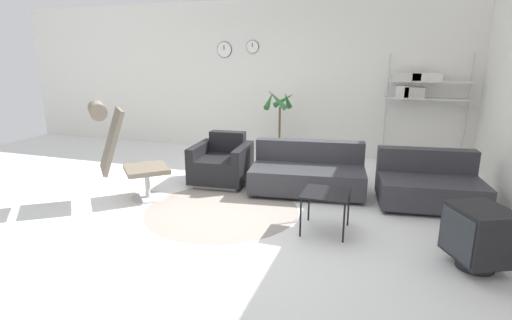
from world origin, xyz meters
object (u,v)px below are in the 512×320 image
object	(u,v)px
lounge_chair	(121,145)
armchair_red	(222,164)
couch_low	(308,174)
couch_second	(429,186)
potted_plant	(279,136)
shelf_unit	(418,87)
crt_television	(479,236)
side_table	(326,196)

from	to	relation	value
lounge_chair	armchair_red	distance (m)	1.50
couch_low	armchair_red	bearing A→B (deg)	-7.88
couch_second	potted_plant	bearing A→B (deg)	-40.73
lounge_chair	shelf_unit	size ratio (longest dim) A/B	0.69
shelf_unit	lounge_chair	bearing A→B (deg)	-139.45
couch_low	shelf_unit	world-z (taller)	shelf_unit
crt_television	shelf_unit	bearing A→B (deg)	-19.37
side_table	shelf_unit	world-z (taller)	shelf_unit
couch_second	crt_television	xyz separation A→B (m)	(0.28, -1.52, 0.06)
lounge_chair	crt_television	size ratio (longest dim) A/B	2.02
side_table	crt_television	xyz separation A→B (m)	(1.37, -0.35, -0.09)
side_table	shelf_unit	xyz separation A→B (m)	(0.96, 3.08, 0.93)
armchair_red	side_table	size ratio (longest dim) A/B	1.86
side_table	lounge_chair	bearing A→B (deg)	178.42
side_table	potted_plant	distance (m)	2.97
couch_low	couch_second	world-z (taller)	same
lounge_chair	side_table	distance (m)	2.58
couch_low	crt_television	distance (m)	2.38
lounge_chair	side_table	world-z (taller)	lounge_chair
lounge_chair	armchair_red	xyz separation A→B (m)	(0.86, 1.14, -0.47)
couch_second	shelf_unit	bearing A→B (deg)	-93.64
potted_plant	couch_second	bearing A→B (deg)	-33.08
couch_second	crt_television	bearing A→B (deg)	92.91
potted_plant	shelf_unit	bearing A→B (deg)	9.76
potted_plant	crt_television	bearing A→B (deg)	-49.28
crt_television	lounge_chair	bearing A→B (deg)	57.60
crt_television	potted_plant	world-z (taller)	potted_plant
armchair_red	shelf_unit	size ratio (longest dim) A/B	0.48
lounge_chair	crt_television	world-z (taller)	lounge_chair
side_table	crt_television	bearing A→B (deg)	-14.24
couch_second	potted_plant	distance (m)	2.80
armchair_red	shelf_unit	distance (m)	3.41
shelf_unit	crt_television	bearing A→B (deg)	-83.05
couch_second	side_table	size ratio (longest dim) A/B	2.74
armchair_red	couch_second	world-z (taller)	armchair_red
armchair_red	crt_television	xyz separation A→B (m)	(3.07, -1.56, 0.03)
couch_low	shelf_unit	size ratio (longest dim) A/B	0.87
side_table	potted_plant	world-z (taller)	potted_plant
couch_second	potted_plant	xyz separation A→B (m)	(-2.34, 1.52, 0.20)
lounge_chair	armchair_red	world-z (taller)	lounge_chair
couch_second	side_table	distance (m)	1.61
armchair_red	shelf_unit	bearing A→B (deg)	-149.85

